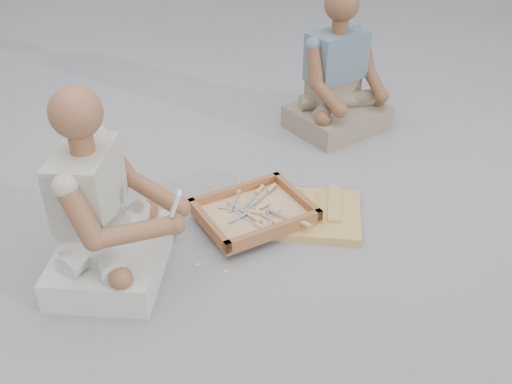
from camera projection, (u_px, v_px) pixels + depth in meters
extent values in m
plane|color=gray|center=(265.00, 267.00, 2.35)|extent=(60.00, 60.00, 0.00)
cube|color=olive|center=(296.00, 213.00, 2.64)|extent=(0.69, 0.57, 0.04)
cube|color=brown|center=(254.00, 215.00, 2.58)|extent=(0.57, 0.51, 0.01)
cube|color=brown|center=(236.00, 190.00, 2.69)|extent=(0.47, 0.16, 0.05)
cube|color=brown|center=(275.00, 230.00, 2.43)|extent=(0.47, 0.16, 0.05)
cube|color=brown|center=(296.00, 195.00, 2.66)|extent=(0.14, 0.38, 0.05)
cube|color=brown|center=(209.00, 224.00, 2.47)|extent=(0.14, 0.38, 0.05)
cube|color=tan|center=(254.00, 213.00, 2.57)|extent=(0.50, 0.44, 0.01)
cube|color=white|center=(242.00, 216.00, 2.53)|extent=(0.14, 0.08, 0.00)
cylinder|color=tan|center=(261.00, 207.00, 2.59)|extent=(0.07, 0.05, 0.02)
cube|color=white|center=(259.00, 199.00, 2.64)|extent=(0.12, 0.11, 0.00)
cylinder|color=tan|center=(271.00, 188.00, 2.71)|extent=(0.07, 0.06, 0.02)
cube|color=white|center=(244.00, 216.00, 2.54)|extent=(0.09, 0.14, 0.00)
cylinder|color=tan|center=(261.00, 227.00, 2.47)|extent=(0.05, 0.07, 0.02)
cube|color=white|center=(271.00, 221.00, 2.50)|extent=(0.05, 0.15, 0.00)
cylinder|color=tan|center=(272.00, 207.00, 2.59)|extent=(0.04, 0.07, 0.02)
cube|color=white|center=(234.00, 209.00, 2.58)|extent=(0.14, 0.08, 0.00)
cylinder|color=tan|center=(258.00, 212.00, 2.56)|extent=(0.07, 0.05, 0.02)
cube|color=white|center=(250.00, 217.00, 2.54)|extent=(0.15, 0.03, 0.00)
cylinder|color=tan|center=(273.00, 211.00, 2.57)|extent=(0.07, 0.03, 0.02)
cube|color=white|center=(249.00, 201.00, 2.63)|extent=(0.11, 0.12, 0.00)
cylinder|color=tan|center=(260.00, 190.00, 2.71)|extent=(0.06, 0.07, 0.02)
cube|color=white|center=(234.00, 201.00, 2.62)|extent=(0.08, 0.14, 0.00)
cylinder|color=tan|center=(240.00, 189.00, 2.70)|extent=(0.05, 0.07, 0.02)
cube|color=white|center=(239.00, 209.00, 2.58)|extent=(0.09, 0.14, 0.00)
cylinder|color=tan|center=(255.00, 219.00, 2.51)|extent=(0.05, 0.07, 0.02)
cube|color=white|center=(281.00, 214.00, 2.53)|extent=(0.11, 0.12, 0.00)
cylinder|color=tan|center=(303.00, 223.00, 2.48)|extent=(0.06, 0.07, 0.02)
cube|color=white|center=(263.00, 214.00, 2.54)|extent=(0.08, 0.14, 0.00)
cylinder|color=tan|center=(280.00, 225.00, 2.47)|extent=(0.05, 0.07, 0.02)
cube|color=tan|center=(226.00, 271.00, 2.33)|extent=(0.02, 0.02, 0.00)
cube|color=tan|center=(239.00, 183.00, 2.89)|extent=(0.02, 0.02, 0.00)
cube|color=tan|center=(274.00, 198.00, 2.78)|extent=(0.02, 0.02, 0.00)
cube|color=tan|center=(197.00, 265.00, 2.36)|extent=(0.02, 0.02, 0.00)
cube|color=tan|center=(288.00, 188.00, 2.85)|extent=(0.02, 0.02, 0.00)
cube|color=tan|center=(239.00, 180.00, 2.91)|extent=(0.02, 0.02, 0.00)
cube|color=tan|center=(183.00, 204.00, 2.73)|extent=(0.02, 0.02, 0.00)
cube|color=tan|center=(203.00, 207.00, 2.71)|extent=(0.02, 0.02, 0.00)
cube|color=tan|center=(288.00, 198.00, 2.77)|extent=(0.02, 0.02, 0.00)
cube|color=tan|center=(282.00, 198.00, 2.77)|extent=(0.02, 0.02, 0.00)
cube|color=tan|center=(302.00, 185.00, 2.87)|extent=(0.02, 0.02, 0.00)
cube|color=tan|center=(209.00, 185.00, 2.87)|extent=(0.02, 0.02, 0.00)
cube|color=beige|center=(112.00, 258.00, 2.30)|extent=(0.54, 0.61, 0.13)
cube|color=beige|center=(94.00, 229.00, 2.22)|extent=(0.25, 0.32, 0.16)
cube|color=#AEA89A|center=(87.00, 183.00, 2.10)|extent=(0.28, 0.36, 0.27)
sphere|color=brown|center=(76.00, 112.00, 1.94)|extent=(0.19, 0.19, 0.19)
sphere|color=brown|center=(180.00, 208.00, 2.20)|extent=(0.08, 0.08, 0.08)
sphere|color=brown|center=(175.00, 224.00, 2.11)|extent=(0.08, 0.08, 0.08)
cube|color=gray|center=(337.00, 117.00, 3.37)|extent=(0.64, 0.58, 0.13)
cube|color=gray|center=(333.00, 91.00, 3.33)|extent=(0.34, 0.28, 0.16)
cube|color=slate|center=(337.00, 56.00, 3.20)|extent=(0.38, 0.31, 0.27)
sphere|color=brown|center=(342.00, 4.00, 3.04)|extent=(0.19, 0.19, 0.19)
sphere|color=brown|center=(382.00, 96.00, 3.25)|extent=(0.08, 0.08, 0.08)
sphere|color=brown|center=(340.00, 110.00, 3.09)|extent=(0.08, 0.08, 0.08)
cube|color=silver|center=(176.00, 204.00, 2.06)|extent=(0.05, 0.05, 0.10)
cube|color=black|center=(175.00, 202.00, 2.06)|extent=(0.02, 0.03, 0.03)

